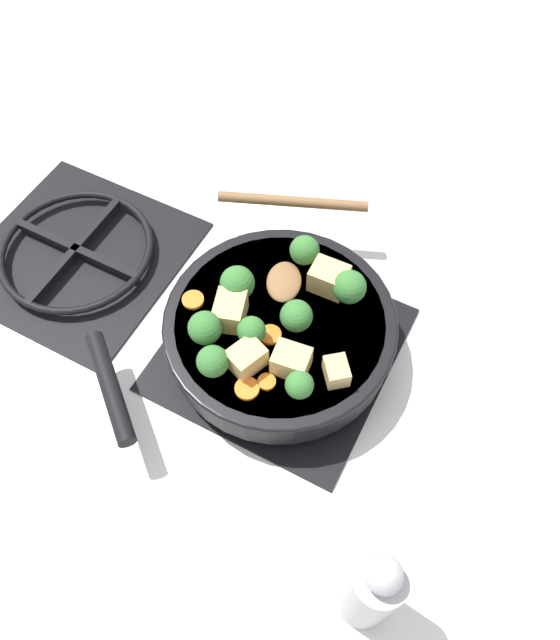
{
  "coord_description": "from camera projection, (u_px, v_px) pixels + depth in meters",
  "views": [
    {
      "loc": [
        -0.39,
        -0.2,
        0.79
      ],
      "look_at": [
        0.0,
        0.0,
        0.08
      ],
      "focal_mm": 35.0,
      "sensor_mm": 36.0,
      "label": 1
    }
  ],
  "objects": [
    {
      "name": "ground_plane",
      "position": [
        280.0,
        349.0,
        0.9
      ],
      "size": [
        2.4,
        2.4,
        0.0
      ],
      "primitive_type": "plane",
      "color": "silver"
    },
    {
      "name": "front_burner_grate",
      "position": [
        280.0,
        345.0,
        0.89
      ],
      "size": [
        0.31,
        0.31,
        0.03
      ],
      "color": "black",
      "rests_on": "ground_plane"
    },
    {
      "name": "rear_burner_grate",
      "position": [
        77.0,
        253.0,
        0.98
      ],
      "size": [
        0.31,
        0.31,
        0.03
      ],
      "color": "black",
      "rests_on": "ground_plane"
    },
    {
      "name": "skillet_pan",
      "position": [
        279.0,
        330.0,
        0.85
      ],
      "size": [
        0.4,
        0.38,
        0.06
      ],
      "color": "black",
      "rests_on": "front_burner_grate"
    },
    {
      "name": "wooden_spoon",
      "position": [
        289.0,
        235.0,
        0.9
      ],
      "size": [
        0.23,
        0.21,
        0.02
      ],
      "color": "brown",
      "rests_on": "skillet_pan"
    },
    {
      "name": "tofu_cube_center_large",
      "position": [
        247.0,
        358.0,
        0.78
      ],
      "size": [
        0.05,
        0.05,
        0.04
      ],
      "primitive_type": "cube",
      "rotation": [
        0.0,
        0.0,
        5.91
      ],
      "color": "#DBB770",
      "rests_on": "skillet_pan"
    },
    {
      "name": "tofu_cube_near_handle",
      "position": [
        329.0,
        278.0,
        0.84
      ],
      "size": [
        0.04,
        0.05,
        0.04
      ],
      "primitive_type": "cube",
      "rotation": [
        0.0,
        0.0,
        1.6
      ],
      "color": "#DBB770",
      "rests_on": "skillet_pan"
    },
    {
      "name": "tofu_cube_east_chunk",
      "position": [
        230.0,
        311.0,
        0.82
      ],
      "size": [
        0.06,
        0.05,
        0.04
      ],
      "primitive_type": "cube",
      "rotation": [
        0.0,
        0.0,
        3.45
      ],
      "color": "#DBB770",
      "rests_on": "skillet_pan"
    },
    {
      "name": "tofu_cube_west_chunk",
      "position": [
        291.0,
        361.0,
        0.78
      ],
      "size": [
        0.04,
        0.05,
        0.04
      ],
      "primitive_type": "cube",
      "rotation": [
        0.0,
        0.0,
        4.84
      ],
      "color": "#DBB770",
      "rests_on": "skillet_pan"
    },
    {
      "name": "tofu_cube_back_piece",
      "position": [
        336.0,
        371.0,
        0.78
      ],
      "size": [
        0.05,
        0.04,
        0.03
      ],
      "primitive_type": "cube",
      "rotation": [
        0.0,
        0.0,
        0.68
      ],
      "color": "#DBB770",
      "rests_on": "skillet_pan"
    },
    {
      "name": "broccoli_floret_near_spoon",
      "position": [
        305.0,
        250.0,
        0.86
      ],
      "size": [
        0.04,
        0.04,
        0.05
      ],
      "color": "#709956",
      "rests_on": "skillet_pan"
    },
    {
      "name": "broccoli_floret_center_top",
      "position": [
        349.0,
        287.0,
        0.83
      ],
      "size": [
        0.05,
        0.05,
        0.05
      ],
      "color": "#709956",
      "rests_on": "skillet_pan"
    },
    {
      "name": "broccoli_floret_east_rim",
      "position": [
        295.0,
        318.0,
        0.8
      ],
      "size": [
        0.04,
        0.04,
        0.05
      ],
      "color": "#709956",
      "rests_on": "skillet_pan"
    },
    {
      "name": "broccoli_floret_west_rim",
      "position": [
        237.0,
        283.0,
        0.83
      ],
      "size": [
        0.05,
        0.05,
        0.05
      ],
      "color": "#709956",
      "rests_on": "skillet_pan"
    },
    {
      "name": "broccoli_floret_north_edge",
      "position": [
        251.0,
        331.0,
        0.79
      ],
      "size": [
        0.04,
        0.04,
        0.04
      ],
      "color": "#709956",
      "rests_on": "skillet_pan"
    },
    {
      "name": "broccoli_floret_south_cluster",
      "position": [
        205.0,
        328.0,
        0.79
      ],
      "size": [
        0.04,
        0.04,
        0.05
      ],
      "color": "#709956",
      "rests_on": "skillet_pan"
    },
    {
      "name": "broccoli_floret_mid_floret",
      "position": [
        299.0,
        385.0,
        0.76
      ],
      "size": [
        0.04,
        0.04,
        0.04
      ],
      "color": "#709956",
      "rests_on": "skillet_pan"
    },
    {
      "name": "broccoli_floret_small_inner",
      "position": [
        213.0,
        362.0,
        0.77
      ],
      "size": [
        0.04,
        0.04,
        0.05
      ],
      "color": "#709956",
      "rests_on": "skillet_pan"
    },
    {
      "name": "carrot_slice_orange_thin",
      "position": [
        193.0,
        300.0,
        0.85
      ],
      "size": [
        0.03,
        0.03,
        0.01
      ],
      "primitive_type": "cylinder",
      "color": "orange",
      "rests_on": "skillet_pan"
    },
    {
      "name": "carrot_slice_near_center",
      "position": [
        267.0,
        382.0,
        0.78
      ],
      "size": [
        0.02,
        0.02,
        0.01
      ],
      "primitive_type": "cylinder",
      "color": "orange",
      "rests_on": "skillet_pan"
    },
    {
      "name": "carrot_slice_edge_slice",
      "position": [
        272.0,
        336.0,
        0.82
      ],
      "size": [
        0.03,
        0.03,
        0.01
      ],
      "primitive_type": "cylinder",
      "color": "orange",
      "rests_on": "skillet_pan"
    },
    {
      "name": "carrot_slice_under_broccoli",
      "position": [
        247.0,
        389.0,
        0.78
      ],
      "size": [
        0.03,
        0.03,
        0.01
      ],
      "primitive_type": "cylinder",
      "color": "orange",
      "rests_on": "skillet_pan"
    },
    {
      "name": "pepper_mill",
      "position": [
        371.0,
        590.0,
        0.65
      ],
      "size": [
        0.06,
        0.06,
        0.21
      ],
      "color": "#B2B2B7",
      "rests_on": "ground_plane"
    }
  ]
}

